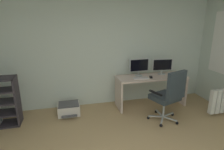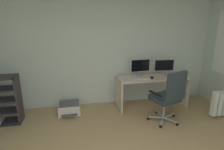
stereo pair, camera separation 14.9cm
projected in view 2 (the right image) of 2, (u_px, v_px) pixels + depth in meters
The scene contains 8 objects.
wall_back at pixel (97, 50), 4.37m from camera, with size 5.55×0.10×2.65m, color silver.
desk at pixel (152, 84), 4.41m from camera, with size 1.61×0.57×0.73m.
monitor_main at pixel (140, 66), 4.34m from camera, with size 0.47×0.18×0.40m.
monitor_secondary at pixel (164, 66), 4.46m from camera, with size 0.48×0.18×0.37m.
keyboard at pixel (142, 78), 4.21m from camera, with size 0.34×0.13×0.02m, color silver.
computer_mouse at pixel (152, 78), 4.24m from camera, with size 0.06×0.10×0.03m, color black.
office_chair at pixel (169, 95), 3.64m from camera, with size 0.65×0.68×1.09m.
printer at pixel (69, 108), 4.16m from camera, with size 0.46×0.47×0.25m.
Camera 2 is at (-0.51, -1.56, 2.01)m, focal length 30.35 mm.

